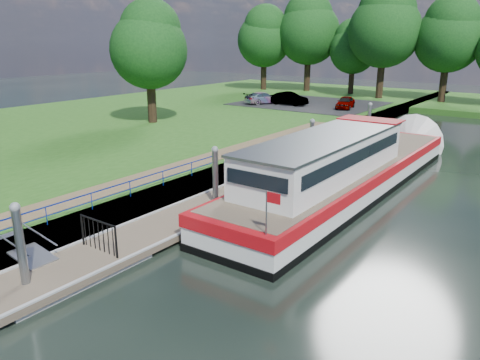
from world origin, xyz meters
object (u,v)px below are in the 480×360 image
Objects in this scene: pontoon at (270,183)px; car_a at (345,102)px; car_b at (289,98)px; barge at (350,169)px; car_c at (263,98)px.

pontoon is 8.53× the size of car_a.
car_b is (-5.82, -0.97, 0.06)m from car_a.
pontoon is 1.42× the size of barge.
car_b reaches higher than car_a.
pontoon is 7.54× the size of car_b.
car_a is at bearing 114.54° from barge.
barge reaches higher than car_b.
barge is at bearing -141.99° from car_b.
car_c is at bearing 124.20° from pontoon.
car_a is (-6.29, 23.53, 1.25)m from pontoon.
barge reaches higher than pontoon.
car_c is (-8.54, -1.72, 0.00)m from car_a.
car_a is 0.85× the size of car_c.
barge is at bearing 27.63° from pontoon.
car_c reaches higher than pontoon.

